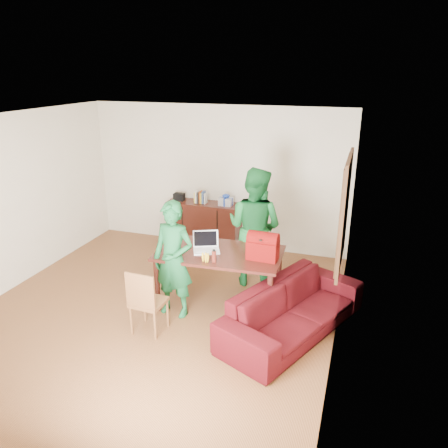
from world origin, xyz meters
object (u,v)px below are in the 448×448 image
(person_near, at_px, (173,260))
(laptop, at_px, (206,249))
(bottle, at_px, (214,256))
(sofa, at_px, (293,309))
(chair, at_px, (149,313))
(red_bag, at_px, (263,248))
(table, at_px, (220,259))
(person_far, at_px, (254,227))

(person_near, xyz_separation_m, laptop, (0.33, 0.41, 0.05))
(bottle, relative_size, sofa, 0.08)
(chair, xyz_separation_m, bottle, (0.70, 0.63, 0.66))
(red_bag, distance_m, sofa, 0.91)
(table, relative_size, chair, 2.01)
(person_far, relative_size, laptop, 4.35)
(chair, xyz_separation_m, sofa, (1.81, 0.59, 0.06))
(chair, height_order, sofa, chair)
(person_near, relative_size, laptop, 3.77)
(table, relative_size, sofa, 0.81)
(chair, distance_m, sofa, 1.91)
(table, relative_size, red_bag, 4.36)
(table, height_order, sofa, table)
(person_far, xyz_separation_m, red_bag, (0.34, -0.85, 0.03))
(chair, distance_m, red_bag, 1.76)
(person_far, bearing_deg, person_near, 71.40)
(table, height_order, person_near, person_near)
(red_bag, relative_size, sofa, 0.19)
(person_near, relative_size, person_far, 0.87)
(table, xyz_separation_m, red_bag, (0.64, -0.04, 0.26))
(person_near, height_order, bottle, person_near)
(laptop, relative_size, bottle, 2.44)
(chair, relative_size, red_bag, 2.17)
(chair, relative_size, person_near, 0.55)
(laptop, height_order, sofa, laptop)
(chair, relative_size, bottle, 5.04)
(table, height_order, laptop, laptop)
(chair, height_order, laptop, laptop)
(chair, height_order, bottle, bottle)
(laptop, xyz_separation_m, red_bag, (0.82, 0.01, 0.11))
(table, bearing_deg, bottle, -87.00)
(chair, bearing_deg, bottle, 45.38)
(bottle, bearing_deg, chair, -137.74)
(table, xyz_separation_m, laptop, (-0.18, -0.05, 0.16))
(chair, distance_m, laptop, 1.21)
(chair, bearing_deg, red_bag, 39.09)
(laptop, bearing_deg, bottle, -77.70)
(sofa, bearing_deg, person_near, 116.75)
(person_near, xyz_separation_m, sofa, (1.67, 0.07, -0.50))
(table, bearing_deg, person_far, 66.54)
(person_far, relative_size, sofa, 0.85)
(person_far, xyz_separation_m, sofa, (0.85, -1.20, -0.63))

